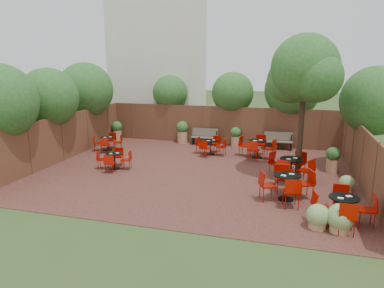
# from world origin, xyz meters

# --- Properties ---
(ground) EXTENTS (80.00, 80.00, 0.00)m
(ground) POSITION_xyz_m (0.00, 0.00, 0.00)
(ground) COLOR #354F23
(ground) RESTS_ON ground
(courtyard_paving) EXTENTS (12.00, 10.00, 0.02)m
(courtyard_paving) POSITION_xyz_m (0.00, 0.00, 0.01)
(courtyard_paving) COLOR #331914
(courtyard_paving) RESTS_ON ground
(fence_back) EXTENTS (12.00, 0.08, 2.00)m
(fence_back) POSITION_xyz_m (0.00, 5.00, 1.00)
(fence_back) COLOR #552F1F
(fence_back) RESTS_ON ground
(fence_left) EXTENTS (0.08, 10.00, 2.00)m
(fence_left) POSITION_xyz_m (-6.00, 0.00, 1.00)
(fence_left) COLOR #552F1F
(fence_left) RESTS_ON ground
(fence_right) EXTENTS (0.08, 10.00, 2.00)m
(fence_right) POSITION_xyz_m (6.00, 0.00, 1.00)
(fence_right) COLOR #552F1F
(fence_right) RESTS_ON ground
(neighbour_building) EXTENTS (5.00, 4.00, 8.00)m
(neighbour_building) POSITION_xyz_m (-4.50, 8.00, 4.00)
(neighbour_building) COLOR silver
(neighbour_building) RESTS_ON ground
(overhang_foliage) EXTENTS (16.02, 11.08, 2.79)m
(overhang_foliage) POSITION_xyz_m (-1.79, 2.32, 2.79)
(overhang_foliage) COLOR #265B1D
(overhang_foliage) RESTS_ON ground
(courtyard_tree) EXTENTS (2.61, 2.51, 5.22)m
(courtyard_tree) POSITION_xyz_m (3.88, 0.40, 3.87)
(courtyard_tree) COLOR black
(courtyard_tree) RESTS_ON courtyard_paving
(park_bench_left) EXTENTS (1.38, 0.49, 0.84)m
(park_bench_left) POSITION_xyz_m (-0.75, 4.62, 0.45)
(park_bench_left) COLOR brown
(park_bench_left) RESTS_ON courtyard_paving
(park_bench_right) EXTENTS (1.41, 0.60, 0.85)m
(park_bench_right) POSITION_xyz_m (2.98, 4.62, 0.46)
(park_bench_right) COLOR brown
(park_bench_right) RESTS_ON courtyard_paving
(bistro_tables) EXTENTS (11.48, 7.78, 0.94)m
(bistro_tables) POSITION_xyz_m (1.67, -0.00, 0.46)
(bistro_tables) COLOR black
(bistro_tables) RESTS_ON courtyard_paving
(planters) EXTENTS (11.40, 3.91, 1.16)m
(planters) POSITION_xyz_m (-0.76, 3.89, 0.59)
(planters) COLOR #AF7B57
(planters) RESTS_ON courtyard_paving
(low_shrubs) EXTENTS (1.65, 3.73, 0.75)m
(low_shrubs) POSITION_xyz_m (4.83, -3.24, 0.35)
(low_shrubs) COLOR #AF7B57
(low_shrubs) RESTS_ON courtyard_paving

